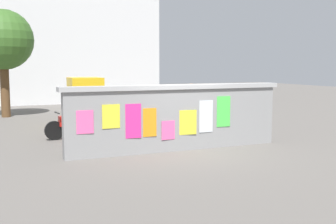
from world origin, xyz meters
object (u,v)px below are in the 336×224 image
bicycle_far (127,131)px  motorcycle (76,124)px  person_walking (191,100)px  tree_roadside (3,41)px  bicycle_near (206,122)px  auto_rickshaw_truck (110,101)px

bicycle_far → motorcycle: bearing=131.2°
bicycle_far → person_walking: person_walking is taller
motorcycle → tree_roadside: size_ratio=0.40×
bicycle_far → tree_roadside: (-3.10, 8.19, 3.04)m
bicycle_near → bicycle_far: (-3.09, -0.72, 0.00)m
auto_rickshaw_truck → tree_roadside: tree_roadside is taller
person_walking → tree_roadside: (-6.61, 5.43, 2.42)m
bicycle_near → bicycle_far: size_ratio=1.02×
bicycle_near → person_walking: (0.42, 2.04, 0.62)m
person_walking → tree_roadside: tree_roadside is taller
bicycle_near → tree_roadside: size_ratio=0.36×
auto_rickshaw_truck → motorcycle: auto_rickshaw_truck is taller
motorcycle → bicycle_near: 4.39m
auto_rickshaw_truck → motorcycle: size_ratio=1.91×
bicycle_far → bicycle_near: bearing=13.1°
bicycle_near → bicycle_far: 3.17m
auto_rickshaw_truck → person_walking: auto_rickshaw_truck is taller
motorcycle → tree_roadside: bearing=105.3°
tree_roadside → person_walking: bearing=-39.4°
motorcycle → bicycle_far: 1.89m
auto_rickshaw_truck → bicycle_near: size_ratio=2.13×
motorcycle → bicycle_near: size_ratio=1.11×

